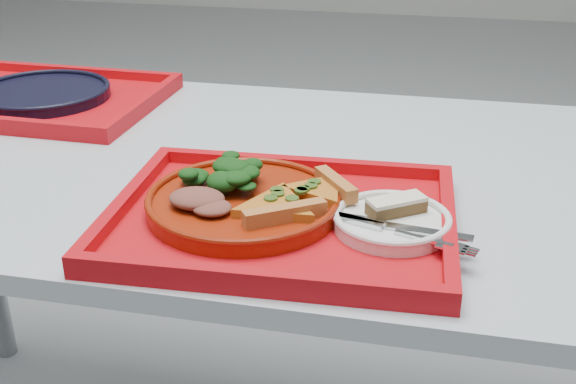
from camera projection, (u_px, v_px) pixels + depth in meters
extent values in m
cube|color=#A1AAB5|center=(222.00, 166.00, 1.18)|extent=(1.60, 0.80, 0.03)
cube|color=#BA0911|center=(282.00, 222.00, 0.96)|extent=(0.46, 0.37, 0.01)
cube|color=#BA0911|center=(44.00, 101.00, 1.42)|extent=(0.46, 0.36, 0.01)
cylinder|color=maroon|center=(243.00, 205.00, 0.97)|extent=(0.26, 0.26, 0.02)
cylinder|color=white|center=(392.00, 224.00, 0.92)|extent=(0.15, 0.15, 0.01)
cylinder|color=black|center=(43.00, 94.00, 1.42)|extent=(0.26, 0.26, 0.02)
ellipsoid|color=black|center=(223.00, 166.00, 1.00)|extent=(0.10, 0.09, 0.05)
ellipsoid|color=brown|center=(197.00, 198.00, 0.94)|extent=(0.07, 0.06, 0.02)
cube|color=#54371C|center=(396.00, 207.00, 0.93)|extent=(0.08, 0.07, 0.02)
cube|color=beige|center=(397.00, 200.00, 0.93)|extent=(0.08, 0.07, 0.01)
cube|color=silver|center=(398.00, 226.00, 0.90)|extent=(0.19, 0.04, 0.01)
cube|color=silver|center=(394.00, 230.00, 0.89)|extent=(0.18, 0.08, 0.01)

